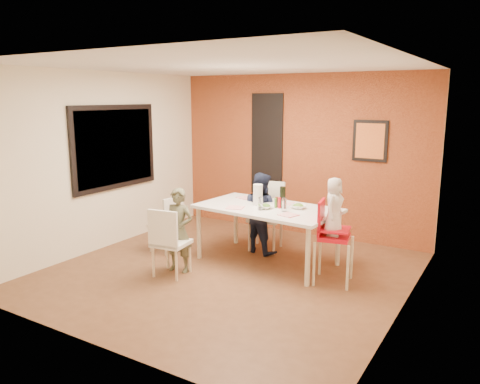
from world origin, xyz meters
The scene contains 35 objects.
ground centered at (0.00, 0.00, 0.00)m, with size 4.50×4.50×0.00m, color brown.
ceiling centered at (0.00, 0.00, 2.70)m, with size 4.50×4.50×0.02m, color silver.
wall_back centered at (0.00, 2.25, 1.35)m, with size 4.50×0.02×2.70m, color #F3E8C9.
wall_front centered at (0.00, -2.25, 1.35)m, with size 4.50×0.02×2.70m, color #F3E8C9.
wall_left centered at (-2.25, 0.00, 1.35)m, with size 0.02×4.50×2.70m, color #F3E8C9.
wall_right centered at (2.25, 0.00, 1.35)m, with size 0.02×4.50×2.70m, color #F3E8C9.
brick_accent_wall centered at (0.00, 2.23, 1.35)m, with size 4.50×0.02×2.70m, color maroon.
picture_window_frame centered at (-2.22, 0.20, 1.55)m, with size 0.05×1.70×1.30m, color black.
picture_window_pane centered at (-2.21, 0.20, 1.55)m, with size 0.02×1.55×1.15m, color black.
glassblock_strip centered at (-0.60, 2.21, 1.50)m, with size 0.55×0.03×1.70m, color silver.
glassblock_surround centered at (-0.60, 2.21, 1.50)m, with size 0.60×0.03×1.76m, color black.
art_print_frame centered at (1.20, 2.21, 1.65)m, with size 0.54×0.03×0.64m, color black.
art_print_canvas centered at (1.20, 2.19, 1.65)m, with size 0.44×0.01×0.54m, color orange.
dining_table centered at (0.25, 0.63, 0.74)m, with size 2.02×1.23×0.81m.
chair_near centered at (-0.59, -0.54, 0.51)m, with size 0.48×0.48×0.92m.
chair_far centered at (-0.06, 1.22, 0.58)m, with size 0.56×0.56×1.03m.
chair_left centered at (-1.22, 0.24, 0.48)m, with size 0.44×0.44×0.86m.
high_chair centered at (1.27, 0.38, 0.64)m, with size 0.52×0.52×1.06m.
child_near centered at (-0.60, -0.30, 0.57)m, with size 0.42×0.27×1.14m, color #52513A.
child_far centered at (-0.04, 0.97, 0.61)m, with size 0.59×0.46×1.22m, color black.
toddler centered at (1.30, 0.39, 0.99)m, with size 0.36×0.23×0.73m, color beige.
plate_near_left centered at (-0.10, 0.34, 0.81)m, with size 0.22×0.22×0.01m, color white.
plate_far_mid centered at (0.39, 0.94, 0.81)m, with size 0.21×0.21×0.01m, color white.
plate_near_right centered at (0.71, 0.35, 0.81)m, with size 0.21×0.21×0.01m, color white.
plate_far_left centered at (-0.32, 0.97, 0.81)m, with size 0.19×0.19×0.01m, color white.
salad_bowl_a centered at (0.28, 0.52, 0.83)m, with size 0.20×0.20×0.05m, color white.
salad_bowl_b centered at (0.66, 0.76, 0.83)m, with size 0.21×0.21×0.05m, color white.
wine_bottle centered at (0.46, 0.68, 0.96)m, with size 0.08×0.08×0.30m, color black.
wine_glass_a centered at (0.26, 0.41, 0.90)m, with size 0.06×0.06×0.18m, color silver.
wine_glass_b centered at (0.57, 0.50, 0.90)m, with size 0.07×0.07×0.19m, color white.
paper_towel_roll centered at (0.08, 0.65, 0.96)m, with size 0.13×0.13×0.30m, color silver.
condiment_red centered at (0.43, 0.64, 0.88)m, with size 0.04×0.04×0.15m, color red.
condiment_green centered at (0.38, 0.63, 0.87)m, with size 0.03×0.03×0.13m, color #3C7928.
condiment_brown centered at (0.37, 0.68, 0.88)m, with size 0.04×0.04×0.15m, color brown.
sippy_cup centered at (1.05, 0.60, 0.86)m, with size 0.06×0.06×0.10m, color #D26117.
Camera 1 is at (3.21, -5.02, 2.32)m, focal length 35.00 mm.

